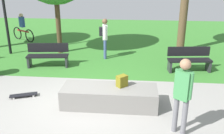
% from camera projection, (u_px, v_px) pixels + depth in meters
% --- Properties ---
extents(ground_plane, '(28.00, 28.00, 0.00)m').
position_uv_depth(ground_plane, '(79.00, 104.00, 7.11)').
color(ground_plane, gray).
extents(grass_lawn, '(26.60, 12.15, 0.01)m').
position_uv_depth(grass_lawn, '(109.00, 38.00, 14.50)').
color(grass_lawn, '#387A2D').
rests_on(grass_lawn, ground_plane).
extents(concrete_ledge, '(2.62, 0.90, 0.55)m').
position_uv_depth(concrete_ledge, '(109.00, 97.00, 6.95)').
color(concrete_ledge, gray).
rests_on(concrete_ledge, ground_plane).
extents(backpack_on_ledge, '(0.34, 0.34, 0.32)m').
position_uv_depth(backpack_on_ledge, '(122.00, 81.00, 6.88)').
color(backpack_on_ledge, olive).
rests_on(backpack_on_ledge, concrete_ledge).
extents(skater_performing_trick, '(0.38, 0.35, 1.82)m').
position_uv_depth(skater_performing_trick, '(183.00, 91.00, 5.47)').
color(skater_performing_trick, slate).
rests_on(skater_performing_trick, ground_plane).
extents(skateboard_spare, '(0.82, 0.48, 0.08)m').
position_uv_depth(skateboard_spare, '(24.00, 95.00, 7.52)').
color(skateboard_spare, black).
rests_on(skateboard_spare, ground_plane).
extents(park_bench_near_path, '(1.64, 0.66, 0.91)m').
position_uv_depth(park_bench_near_path, '(189.00, 59.00, 9.40)').
color(park_bench_near_path, black).
rests_on(park_bench_near_path, ground_plane).
extents(park_bench_far_right, '(1.65, 0.66, 0.91)m').
position_uv_depth(park_bench_far_right, '(48.00, 55.00, 9.88)').
color(park_bench_far_right, black).
rests_on(park_bench_far_right, ground_plane).
extents(pedestrian_with_backpack, '(0.38, 0.43, 1.73)m').
position_uv_depth(pedestrian_with_backpack, '(104.00, 35.00, 10.64)').
color(pedestrian_with_backpack, '#3F5184').
rests_on(pedestrian_with_backpack, ground_plane).
extents(cyclist_on_bicycle, '(1.59, 0.99, 1.52)m').
position_uv_depth(cyclist_on_bicycle, '(23.00, 29.00, 13.70)').
color(cyclist_on_bicycle, black).
rests_on(cyclist_on_bicycle, ground_plane).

